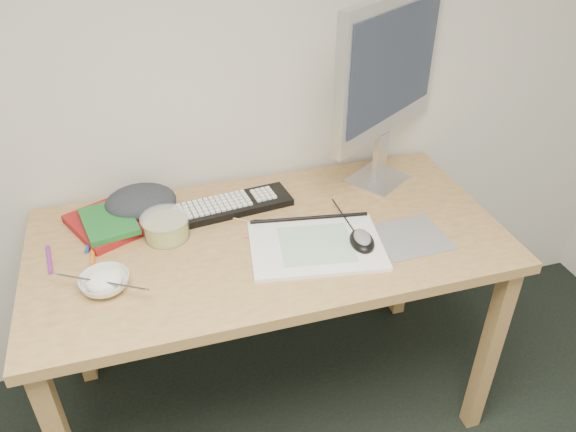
{
  "coord_description": "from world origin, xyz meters",
  "views": [
    {
      "loc": [
        -0.1,
        0.11,
        1.74
      ],
      "look_at": [
        0.28,
        1.4,
        0.83
      ],
      "focal_mm": 35.0,
      "sensor_mm": 36.0,
      "label": 1
    }
  ],
  "objects_px": {
    "monitor": "(389,72)",
    "keyboard": "(231,206)",
    "rice_bowl": "(105,283)",
    "sketchpad": "(316,246)",
    "desk": "(269,257)"
  },
  "relations": [
    {
      "from": "monitor",
      "to": "keyboard",
      "type": "bearing_deg",
      "value": 150.11
    },
    {
      "from": "monitor",
      "to": "rice_bowl",
      "type": "distance_m",
      "value": 1.04
    },
    {
      "from": "sketchpad",
      "to": "monitor",
      "type": "relative_size",
      "value": 0.61
    },
    {
      "from": "desk",
      "to": "rice_bowl",
      "type": "distance_m",
      "value": 0.5
    },
    {
      "from": "sketchpad",
      "to": "keyboard",
      "type": "distance_m",
      "value": 0.33
    },
    {
      "from": "sketchpad",
      "to": "rice_bowl",
      "type": "distance_m",
      "value": 0.59
    },
    {
      "from": "desk",
      "to": "sketchpad",
      "type": "distance_m",
      "value": 0.18
    },
    {
      "from": "desk",
      "to": "keyboard",
      "type": "distance_m",
      "value": 0.21
    },
    {
      "from": "desk",
      "to": "keyboard",
      "type": "bearing_deg",
      "value": 114.2
    },
    {
      "from": "sketchpad",
      "to": "rice_bowl",
      "type": "bearing_deg",
      "value": -169.49
    },
    {
      "from": "monitor",
      "to": "sketchpad",
      "type": "bearing_deg",
      "value": -170.91
    },
    {
      "from": "sketchpad",
      "to": "keyboard",
      "type": "bearing_deg",
      "value": 135.0
    },
    {
      "from": "keyboard",
      "to": "monitor",
      "type": "relative_size",
      "value": 0.63
    },
    {
      "from": "desk",
      "to": "monitor",
      "type": "height_order",
      "value": "monitor"
    },
    {
      "from": "keyboard",
      "to": "rice_bowl",
      "type": "xyz_separation_m",
      "value": [
        -0.39,
        -0.28,
        0.01
      ]
    }
  ]
}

